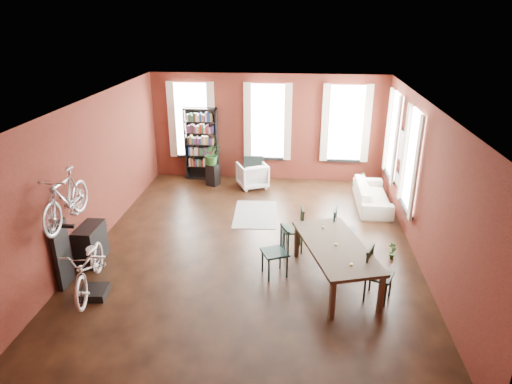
# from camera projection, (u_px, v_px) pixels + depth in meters

# --- Properties ---
(room) EXTENTS (9.00, 9.04, 3.22)m
(room) POSITION_uv_depth(u_px,v_px,m) (267.00, 147.00, 9.88)
(room) COLOR black
(room) RESTS_ON ground
(dining_table) EXTENTS (1.68, 2.52, 0.79)m
(dining_table) POSITION_uv_depth(u_px,v_px,m) (335.00, 263.00, 8.72)
(dining_table) COLOR #4B3D2D
(dining_table) RESTS_ON ground
(dining_chair_a) EXTENTS (0.61, 0.61, 1.01)m
(dining_chair_a) POSITION_uv_depth(u_px,v_px,m) (275.00, 252.00, 8.90)
(dining_chair_a) COLOR #1B3B38
(dining_chair_a) RESTS_ON ground
(dining_chair_b) EXTENTS (0.50, 0.50, 1.00)m
(dining_chair_b) POSITION_uv_depth(u_px,v_px,m) (293.00, 229.00, 9.85)
(dining_chair_b) COLOR #1D2E1B
(dining_chair_b) RESTS_ON ground
(dining_chair_c) EXTENTS (0.60, 0.60, 0.99)m
(dining_chair_c) POSITION_uv_depth(u_px,v_px,m) (379.00, 275.00, 8.16)
(dining_chair_c) COLOR black
(dining_chair_c) RESTS_ON ground
(dining_chair_d) EXTENTS (0.54, 0.54, 1.01)m
(dining_chair_d) POSITION_uv_depth(u_px,v_px,m) (344.00, 231.00, 9.74)
(dining_chair_d) COLOR #193837
(dining_chair_d) RESTS_ON ground
(bookshelf) EXTENTS (1.00, 0.32, 2.20)m
(bookshelf) POSITION_uv_depth(u_px,v_px,m) (202.00, 144.00, 13.87)
(bookshelf) COLOR black
(bookshelf) RESTS_ON ground
(white_armchair) EXTENTS (1.03, 1.00, 0.81)m
(white_armchair) POSITION_uv_depth(u_px,v_px,m) (252.00, 174.00, 13.41)
(white_armchair) COLOR silver
(white_armchair) RESTS_ON ground
(cream_sofa) EXTENTS (0.61, 2.08, 0.81)m
(cream_sofa) POSITION_uv_depth(u_px,v_px,m) (373.00, 191.00, 12.12)
(cream_sofa) COLOR beige
(cream_sofa) RESTS_ON ground
(striped_rug) EXTENTS (1.15, 1.76, 0.01)m
(striped_rug) POSITION_uv_depth(u_px,v_px,m) (255.00, 214.00, 11.74)
(striped_rug) COLOR black
(striped_rug) RESTS_ON ground
(bike_trainer) EXTENTS (0.54, 0.54, 0.14)m
(bike_trainer) POSITION_uv_depth(u_px,v_px,m) (94.00, 292.00, 8.39)
(bike_trainer) COLOR black
(bike_trainer) RESTS_ON ground
(bike_wall_rack) EXTENTS (0.16, 0.60, 1.30)m
(bike_wall_rack) POSITION_uv_depth(u_px,v_px,m) (62.00, 255.00, 8.53)
(bike_wall_rack) COLOR black
(bike_wall_rack) RESTS_ON ground
(console_table) EXTENTS (0.40, 0.80, 0.80)m
(console_table) POSITION_uv_depth(u_px,v_px,m) (91.00, 244.00, 9.44)
(console_table) COLOR black
(console_table) RESTS_ON ground
(plant_stand) EXTENTS (0.42, 0.42, 0.64)m
(plant_stand) POSITION_uv_depth(u_px,v_px,m) (213.00, 175.00, 13.59)
(plant_stand) COLOR black
(plant_stand) RESTS_ON ground
(plant_by_sofa) EXTENTS (0.40, 0.65, 0.28)m
(plant_by_sofa) POSITION_uv_depth(u_px,v_px,m) (358.00, 187.00, 13.14)
(plant_by_sofa) COLOR #326126
(plant_by_sofa) RESTS_ON ground
(plant_small) EXTENTS (0.40, 0.42, 0.14)m
(plant_small) POSITION_uv_depth(u_px,v_px,m) (392.00, 256.00, 9.64)
(plant_small) COLOR #2D5722
(plant_small) RESTS_ON ground
(bicycle_floor) EXTENTS (0.80, 1.05, 1.81)m
(bicycle_floor) POSITION_uv_depth(u_px,v_px,m) (86.00, 245.00, 8.04)
(bicycle_floor) COLOR beige
(bicycle_floor) RESTS_ON bike_trainer
(bicycle_hung) EXTENTS (0.47, 1.00, 1.66)m
(bicycle_hung) POSITION_uv_depth(u_px,v_px,m) (63.00, 181.00, 7.95)
(bicycle_hung) COLOR #A5A8AD
(bicycle_hung) RESTS_ON bike_wall_rack
(plant_on_stand) EXTENTS (0.76, 0.81, 0.51)m
(plant_on_stand) POSITION_uv_depth(u_px,v_px,m) (212.00, 156.00, 13.40)
(plant_on_stand) COLOR #265823
(plant_on_stand) RESTS_ON plant_stand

